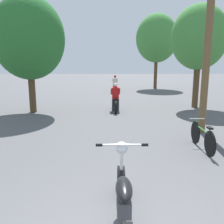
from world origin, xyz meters
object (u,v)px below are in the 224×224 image
at_px(motorcycle_foreground, 124,197).
at_px(motorcycle_rider_lead, 115,100).
at_px(roadside_tree_left, 29,38).
at_px(motorcycle_rider_far, 115,85).
at_px(utility_pole, 209,27).
at_px(roadside_tree_right_far, 157,38).
at_px(roadside_tree_right_near, 199,38).
at_px(bicycle_parked, 202,137).

relative_size(motorcycle_foreground, motorcycle_rider_lead, 1.07).
bearing_deg(roadside_tree_left, motorcycle_rider_far, 65.21).
distance_m(motorcycle_foreground, motorcycle_rider_lead, 8.79).
distance_m(utility_pole, motorcycle_foreground, 6.48).
height_order(roadside_tree_right_far, motorcycle_rider_far, roadside_tree_right_far).
bearing_deg(roadside_tree_left, motorcycle_rider_lead, 4.23).
distance_m(roadside_tree_right_near, roadside_tree_left, 8.64).
height_order(roadside_tree_left, bicycle_parked, roadside_tree_left).
distance_m(utility_pole, roadside_tree_left, 7.89).
bearing_deg(motorcycle_rider_lead, roadside_tree_right_far, 70.05).
distance_m(motorcycle_foreground, motorcycle_rider_far, 17.77).
distance_m(motorcycle_foreground, bicycle_parked, 3.92).
xyz_separation_m(roadside_tree_left, motorcycle_foreground, (3.99, -8.49, -3.11)).
distance_m(utility_pole, motorcycle_rider_far, 13.55).
relative_size(utility_pole, motorcycle_rider_far, 3.37).
xyz_separation_m(roadside_tree_right_near, roadside_tree_left, (-8.53, -1.34, -0.18)).
relative_size(roadside_tree_right_far, motorcycle_rider_lead, 3.62).
xyz_separation_m(motorcycle_foreground, motorcycle_rider_lead, (0.11, 8.79, 0.11)).
bearing_deg(roadside_tree_right_near, motorcycle_rider_far, 118.13).
bearing_deg(roadside_tree_left, bicycle_parked, -40.19).
bearing_deg(roadside_tree_right_near, roadside_tree_right_far, 90.89).
relative_size(utility_pole, motorcycle_foreground, 3.23).
bearing_deg(motorcycle_rider_lead, bicycle_parked, -68.32).
xyz_separation_m(roadside_tree_right_far, bicycle_parked, (-2.02, -17.44, -4.45)).
bearing_deg(roadside_tree_right_far, utility_pole, -94.98).
bearing_deg(motorcycle_rider_far, roadside_tree_right_far, 34.38).
xyz_separation_m(utility_pole, roadside_tree_right_near, (1.54, 4.99, 0.21)).
relative_size(roadside_tree_right_far, bicycle_parked, 4.17).
distance_m(utility_pole, bicycle_parked, 3.64).
bearing_deg(bicycle_parked, roadside_tree_right_near, 71.94).
bearing_deg(motorcycle_rider_lead, motorcycle_foreground, -90.71).
xyz_separation_m(motorcycle_rider_lead, bicycle_parked, (2.25, -5.67, -0.17)).
relative_size(roadside_tree_right_far, motorcycle_foreground, 3.37).
xyz_separation_m(roadside_tree_right_far, motorcycle_foreground, (-4.38, -20.56, -4.39)).
relative_size(motorcycle_rider_far, bicycle_parked, 1.19).
bearing_deg(utility_pole, motorcycle_rider_lead, 126.24).
height_order(utility_pole, motorcycle_rider_far, utility_pole).
height_order(motorcycle_rider_lead, motorcycle_rider_far, motorcycle_rider_far).
xyz_separation_m(utility_pole, motorcycle_rider_lead, (-2.90, 3.96, -2.98)).
height_order(roadside_tree_left, motorcycle_rider_lead, roadside_tree_left).
distance_m(roadside_tree_right_near, bicycle_parked, 7.81).
xyz_separation_m(utility_pole, roadside_tree_right_far, (1.37, 15.73, 1.30)).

